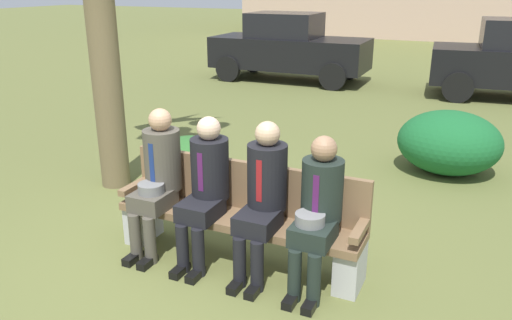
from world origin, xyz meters
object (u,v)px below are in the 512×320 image
Objects in this scene: seated_man_centerright at (263,193)px; seated_man_rightmost at (318,207)px; seated_man_leftmost at (158,174)px; shrub_near_bench at (190,157)px; seated_man_centerleft at (206,183)px; park_bench at (240,215)px; shrub_mid_lawn at (449,142)px; parked_car_near at (289,47)px.

seated_man_rightmost is at bearing -1.41° from seated_man_centerright.
seated_man_leftmost is at bearing -179.69° from seated_man_centerright.
seated_man_centerright is at bearing -43.69° from shrub_near_bench.
shrub_near_bench is at bearing 125.85° from seated_man_centerleft.
shrub_mid_lawn is at bearing 64.62° from park_bench.
park_bench is 2.20m from shrub_near_bench.
park_bench is at bearing -115.38° from shrub_mid_lawn.
shrub_near_bench is 0.65× the size of shrub_mid_lawn.
seated_man_centerright is 0.34× the size of parked_car_near.
seated_man_centerleft is (-0.28, -0.13, 0.30)m from park_bench.
shrub_near_bench is (-1.24, 1.72, -0.47)m from seated_man_centerleft.
park_bench is 0.43m from seated_man_centerleft.
seated_man_centerright is 1.05× the size of seated_man_rightmost.
seated_man_leftmost reaches higher than seated_man_rightmost.
shrub_mid_lawn reaches higher than shrub_near_bench.
parked_car_near is (-2.08, 8.66, 0.09)m from seated_man_leftmost.
seated_man_leftmost is 1.54m from seated_man_rightmost.
shrub_mid_lawn is at bearing 69.62° from seated_man_centerright.
seated_man_leftmost is 0.34× the size of parked_car_near.
seated_man_centerleft is at bearing -118.36° from shrub_mid_lawn.
seated_man_centerright is at bearing 178.59° from seated_man_rightmost.
seated_man_leftmost is 1.01× the size of shrub_mid_lawn.
parked_car_near reaches higher than shrub_near_bench.
seated_man_centerleft is at bearing -179.81° from seated_man_centerright.
seated_man_rightmost is 9.39m from parked_car_near.
seated_man_leftmost is at bearing 179.77° from seated_man_rightmost.
park_bench is at bearing 24.70° from seated_man_centerleft.
shrub_near_bench is (-2.28, 1.73, -0.45)m from seated_man_rightmost.
seated_man_leftmost is 1.93m from shrub_near_bench.
parked_car_near reaches higher than seated_man_rightmost.
seated_man_centerleft is at bearing -54.15° from shrub_near_bench.
seated_man_leftmost is 1.02× the size of seated_man_centerleft.
shrub_mid_lawn is at bearing 55.32° from seated_man_leftmost.
seated_man_centerleft is 1.00× the size of shrub_mid_lawn.
seated_man_leftmost reaches higher than shrub_mid_lawn.
seated_man_rightmost is (1.54, -0.01, -0.03)m from seated_man_leftmost.
parked_car_near is at bearing 106.63° from seated_man_centerleft.
shrub_mid_lawn is (1.50, 3.17, -0.02)m from park_bench.
parked_car_near is at bearing 129.14° from shrub_mid_lawn.
shrub_near_bench is at bearing 133.63° from park_bench.
seated_man_rightmost reaches higher than shrub_mid_lawn.
seated_man_rightmost reaches higher than park_bench.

